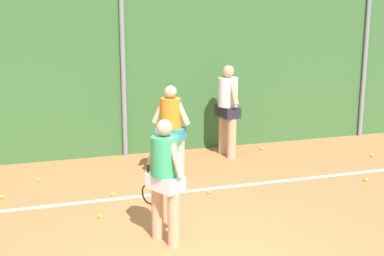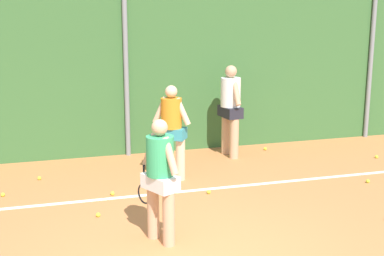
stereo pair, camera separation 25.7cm
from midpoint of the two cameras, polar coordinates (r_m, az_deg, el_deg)
ground_plane at (r=8.34m, az=-3.09°, el=-9.27°), size 29.99×29.99×0.00m
hedge_fence_backdrop at (r=11.43m, az=-7.88°, el=5.44°), size 19.49×0.25×3.32m
fence_post_center at (r=11.24m, az=-7.75°, el=6.01°), size 0.10×0.10×3.59m
fence_post_right at (r=13.39m, az=16.85°, el=6.72°), size 0.10×0.10×3.59m
court_baseline_paint at (r=9.29m, az=-4.73°, el=-6.85°), size 14.25×0.10×0.01m
player_foreground_near at (r=7.28m, az=-3.83°, el=-4.82°), size 0.48×0.69×1.68m
player_midcourt at (r=9.80m, az=-2.94°, el=0.08°), size 0.62×0.52×1.71m
player_backcourt_far at (r=11.27m, az=3.05°, el=2.32°), size 0.40×0.78×1.88m
tennis_ball_1 at (r=9.31m, az=-8.92°, el=-6.75°), size 0.07×0.07×0.07m
tennis_ball_2 at (r=12.00m, az=6.61°, el=-2.08°), size 0.07×0.07×0.07m
tennis_ball_3 at (r=9.31m, az=1.01°, el=-6.58°), size 0.07×0.07×0.07m
tennis_ball_5 at (r=10.35m, az=16.80°, el=-5.10°), size 0.07×0.07×0.07m
tennis_ball_7 at (r=9.65m, az=-19.69°, el=-6.66°), size 0.07×0.07×0.07m
tennis_ball_8 at (r=8.47m, az=-10.28°, el=-8.89°), size 0.07×0.07×0.07m
tennis_ball_10 at (r=11.94m, az=17.50°, el=-2.70°), size 0.07×0.07×0.07m
tennis_ball_11 at (r=10.32m, az=-16.28°, el=-5.12°), size 0.07×0.07×0.07m
tennis_ball_13 at (r=8.81m, az=-4.89°, el=-7.81°), size 0.07×0.07×0.07m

